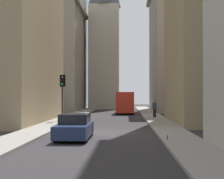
{
  "coord_description": "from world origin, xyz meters",
  "views": [
    {
      "loc": [
        -22.24,
        -1.48,
        2.5
      ],
      "look_at": [
        18.57,
        0.15,
        3.13
      ],
      "focal_mm": 54.48,
      "sensor_mm": 36.0,
      "label": 1
    }
  ],
  "objects": [
    {
      "name": "building_left_far",
      "position": [
        29.56,
        -10.59,
        10.4
      ],
      "size": [
        15.02,
        10.5,
        20.78
      ],
      "color": "gray",
      "rests_on": "ground_plane"
    },
    {
      "name": "discarded_bottle",
      "position": [
        -4.37,
        -3.67,
        0.25
      ],
      "size": [
        0.07,
        0.07,
        0.27
      ],
      "color": "brown",
      "rests_on": "sidewalk_left"
    },
    {
      "name": "ground_plane",
      "position": [
        0.0,
        0.0,
        0.0
      ],
      "size": [
        135.0,
        135.0,
        0.0
      ],
      "primitive_type": "plane",
      "color": "#302D30"
    },
    {
      "name": "church_spire",
      "position": [
        37.4,
        2.26,
        16.1
      ],
      "size": [
        5.74,
        5.74,
        30.75
      ],
      "color": "beige",
      "rests_on": "ground_plane"
    },
    {
      "name": "sidewalk_right",
      "position": [
        0.0,
        4.5,
        0.07
      ],
      "size": [
        90.0,
        2.2,
        0.14
      ],
      "primitive_type": "cube",
      "color": "gray",
      "rests_on": "ground_plane"
    },
    {
      "name": "delivery_truck",
      "position": [
        22.47,
        -1.4,
        1.46
      ],
      "size": [
        6.46,
        2.25,
        2.84
      ],
      "color": "red",
      "rests_on": "ground_plane"
    },
    {
      "name": "traffic_light_midblock",
      "position": [
        8.47,
        4.29,
        3.22
      ],
      "size": [
        0.43,
        0.52,
        4.19
      ],
      "color": "black",
      "rests_on": "sidewalk_right"
    },
    {
      "name": "sidewalk_left",
      "position": [
        0.0,
        -4.5,
        0.07
      ],
      "size": [
        90.0,
        2.2,
        0.14
      ],
      "primitive_type": "cube",
      "color": "gray",
      "rests_on": "ground_plane"
    },
    {
      "name": "pedestrian",
      "position": [
        13.68,
        -4.54,
        1.09
      ],
      "size": [
        0.26,
        0.44,
        1.75
      ],
      "color": "black",
      "rests_on": "sidewalk_left"
    },
    {
      "name": "sedan_navy",
      "position": [
        -3.14,
        1.4,
        0.66
      ],
      "size": [
        4.3,
        1.78,
        1.42
      ],
      "color": "navy",
      "rests_on": "ground_plane"
    },
    {
      "name": "building_right_far",
      "position": [
        30.87,
        10.59,
        9.18
      ],
      "size": [
        12.72,
        10.5,
        18.35
      ],
      "color": "gray",
      "rests_on": "ground_plane"
    }
  ]
}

